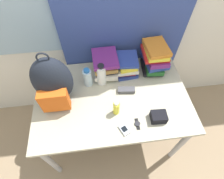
{
  "coord_description": "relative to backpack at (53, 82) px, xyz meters",
  "views": [
    {
      "loc": [
        -0.11,
        -0.4,
        2.02
      ],
      "look_at": [
        0.0,
        0.43,
        0.85
      ],
      "focal_mm": 28.0,
      "sensor_mm": 36.0,
      "label": 1
    }
  ],
  "objects": [
    {
      "name": "book_stack_left",
      "position": [
        0.42,
        0.23,
        -0.11
      ],
      "size": [
        0.22,
        0.27,
        0.21
      ],
      "color": "#1E5623",
      "rests_on": "desk"
    },
    {
      "name": "camera_pouch",
      "position": [
        0.78,
        -0.3,
        -0.18
      ],
      "size": [
        0.12,
        0.1,
        0.07
      ],
      "color": "black",
      "rests_on": "desk"
    },
    {
      "name": "wristwatch",
      "position": [
        0.61,
        -0.33,
        -0.21
      ],
      "size": [
        0.04,
        0.1,
        0.01
      ],
      "color": "black",
      "rests_on": "desk"
    },
    {
      "name": "water_bottle",
      "position": [
        0.26,
        0.12,
        -0.13
      ],
      "size": [
        0.08,
        0.08,
        0.19
      ],
      "color": "silver",
      "rests_on": "desk"
    },
    {
      "name": "sports_bottle",
      "position": [
        0.38,
        0.12,
        -0.11
      ],
      "size": [
        0.08,
        0.08,
        0.22
      ],
      "color": "white",
      "rests_on": "desk"
    },
    {
      "name": "curtain_blue",
      "position": [
        0.62,
        0.42,
        0.28
      ],
      "size": [
        1.13,
        0.04,
        2.5
      ],
      "color": "#384C93",
      "rests_on": "ground_plane"
    },
    {
      "name": "wall_back",
      "position": [
        0.45,
        0.47,
        0.29
      ],
      "size": [
        6.0,
        0.06,
        2.5
      ],
      "color": "silver",
      "rests_on": "ground_plane"
    },
    {
      "name": "book_stack_center",
      "position": [
        0.61,
        0.24,
        -0.13
      ],
      "size": [
        0.22,
        0.26,
        0.17
      ],
      "color": "navy",
      "rests_on": "desk"
    },
    {
      "name": "cell_phone",
      "position": [
        0.5,
        -0.36,
        -0.21
      ],
      "size": [
        0.09,
        0.11,
        0.02
      ],
      "color": "#B7BCC6",
      "rests_on": "desk"
    },
    {
      "name": "book_stack_right",
      "position": [
        0.88,
        0.24,
        -0.07
      ],
      "size": [
        0.24,
        0.3,
        0.28
      ],
      "color": "black",
      "rests_on": "desk"
    },
    {
      "name": "sunscreen_bottle",
      "position": [
        0.46,
        -0.2,
        -0.15
      ],
      "size": [
        0.05,
        0.05,
        0.15
      ],
      "color": "yellow",
      "rests_on": "desk"
    },
    {
      "name": "sunglasses_case",
      "position": [
        0.58,
        -0.01,
        -0.2
      ],
      "size": [
        0.16,
        0.07,
        0.04
      ],
      "color": "#47474C",
      "rests_on": "desk"
    },
    {
      "name": "backpack",
      "position": [
        0.0,
        0.0,
        0.0
      ],
      "size": [
        0.31,
        0.27,
        0.51
      ],
      "color": "#1E232D",
      "rests_on": "desk"
    },
    {
      "name": "desk",
      "position": [
        0.45,
        -0.04,
        -0.3
      ],
      "size": [
        1.33,
        0.86,
        0.75
      ],
      "color": "#B7B299",
      "rests_on": "ground_plane"
    },
    {
      "name": "ground_plane",
      "position": [
        0.45,
        -0.47,
        -0.97
      ],
      "size": [
        12.0,
        12.0,
        0.0
      ],
      "primitive_type": "plane",
      "color": "#9E8466"
    }
  ]
}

